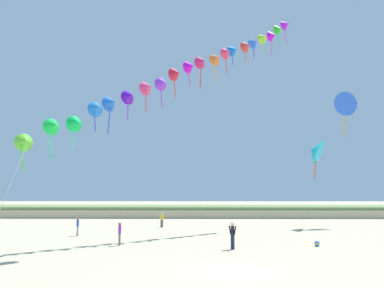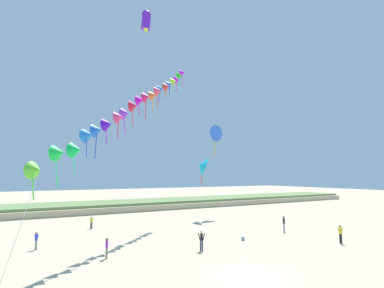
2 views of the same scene
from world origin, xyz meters
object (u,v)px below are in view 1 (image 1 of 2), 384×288
(large_kite_low_lead, at_px, (344,105))
(large_kite_high_solo, at_px, (315,151))
(person_far_left, at_px, (78,225))
(beach_ball, at_px, (317,244))
(person_far_right, at_px, (162,219))
(person_near_left, at_px, (120,232))
(person_near_right, at_px, (233,234))

(large_kite_low_lead, height_order, large_kite_high_solo, large_kite_low_lead)
(person_far_left, relative_size, beach_ball, 4.11)
(person_far_right, relative_size, large_kite_low_lead, 0.30)
(large_kite_high_solo, bearing_deg, person_far_right, -178.70)
(person_far_left, bearing_deg, large_kite_low_lead, 22.99)
(person_near_left, height_order, person_near_right, person_near_right)
(person_far_left, height_order, beach_ball, person_far_left)
(large_kite_high_solo, bearing_deg, person_near_left, -141.16)
(person_far_right, distance_m, large_kite_high_solo, 16.94)
(person_far_right, bearing_deg, person_far_left, -128.17)
(person_near_right, distance_m, large_kite_high_solo, 19.53)
(large_kite_low_lead, distance_m, beach_ball, 22.76)
(person_far_left, bearing_deg, person_near_right, -31.95)
(person_near_right, bearing_deg, person_near_left, 166.83)
(person_near_right, relative_size, person_far_left, 1.12)
(large_kite_low_lead, bearing_deg, person_near_right, -127.22)
(person_far_right, relative_size, large_kite_high_solo, 0.35)
(person_near_left, height_order, person_far_right, person_near_left)
(person_far_right, xyz_separation_m, beach_ball, (11.41, -13.68, -0.68))
(person_near_right, height_order, beach_ball, person_near_right)
(person_far_left, relative_size, person_far_right, 1.00)
(person_far_right, xyz_separation_m, large_kite_low_lead, (19.69, 3.17, 12.19))
(large_kite_high_solo, height_order, beach_ball, large_kite_high_solo)
(person_near_left, height_order, large_kite_high_solo, large_kite_high_solo)
(large_kite_high_solo, relative_size, beach_ball, 11.68)
(beach_ball, bearing_deg, large_kite_high_solo, 73.64)
(person_near_right, xyz_separation_m, large_kite_high_solo, (9.78, 15.54, 6.65))
(person_near_left, relative_size, person_near_right, 0.91)
(beach_ball, bearing_deg, person_far_right, 129.81)
(beach_ball, bearing_deg, large_kite_low_lead, 63.82)
(beach_ball, bearing_deg, person_far_left, 161.40)
(person_near_right, distance_m, large_kite_low_lead, 26.02)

